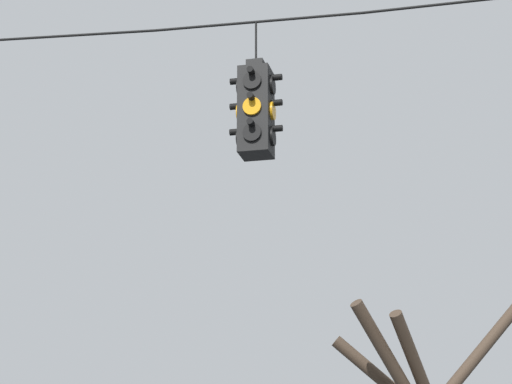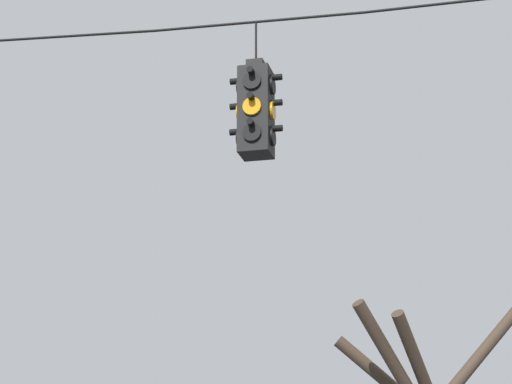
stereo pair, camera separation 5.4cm
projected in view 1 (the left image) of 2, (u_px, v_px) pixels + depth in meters
The scene contains 1 object.
traffic_light_over_intersection at pixel (256, 111), 10.77m from camera, with size 0.58×0.58×1.57m.
Camera 1 is at (-0.06, -9.66, 2.00)m, focal length 70.00 mm.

